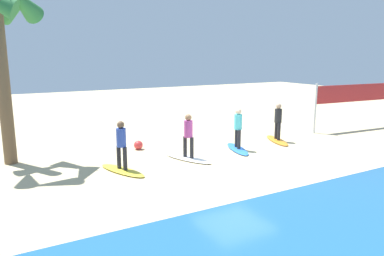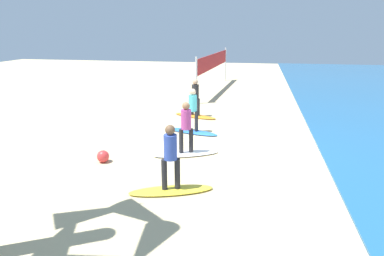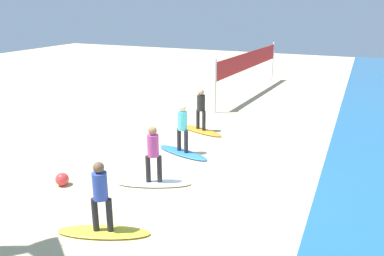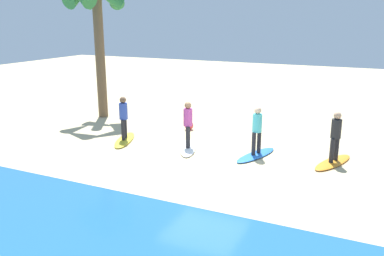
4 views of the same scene
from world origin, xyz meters
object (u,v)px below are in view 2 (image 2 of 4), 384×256
surfer_orange (195,95)px  surfer_blue (193,107)px  beach_ball (103,156)px  surfer_white (186,124)px  surfboard_yellow (171,190)px  surfboard_orange (195,116)px  surfboard_blue (193,132)px  volleyball_net (214,63)px  surfer_yellow (170,153)px  surfboard_white (186,154)px

surfer_orange → surfer_blue: (2.49, 0.36, 0.00)m
beach_ball → surfer_white: bearing=114.7°
surfer_orange → surfboard_yellow: (7.57, 0.78, -0.99)m
surfboard_orange → surfer_orange: bearing=-43.1°
surfboard_blue → volleyball_net: volleyball_net is taller
beach_ball → surfer_blue: bearing=149.4°
surfer_orange → surfboard_yellow: 7.68m
surfboard_blue → surfer_yellow: (5.09, 0.42, 0.99)m
surfboard_yellow → surfer_yellow: 0.99m
surfboard_yellow → beach_ball: bearing=128.1°
surfer_white → beach_ball: (1.08, -2.35, -0.85)m
surfer_yellow → surfboard_orange: bearing=-174.1°
surfboard_orange → beach_ball: 6.27m
surfboard_white → surfer_blue: bearing=73.6°
surfer_orange → surfer_blue: same height
surfboard_orange → surfer_blue: surfer_blue is taller
surfer_blue → surfboard_white: size_ratio=0.78×
surfer_blue → surfboard_yellow: (5.09, 0.42, -0.99)m
surfer_orange → surfboard_blue: surfer_orange is taller
surfboard_yellow → surfer_yellow: (0.00, 0.00, 0.99)m
surfboard_white → volleyball_net: size_ratio=0.23×
surfboard_blue → surfer_yellow: size_ratio=1.28×
beach_ball → surfboard_orange: bearing=163.9°
surfer_white → volleyball_net: 12.34m
surfboard_yellow → beach_ball: 2.96m
surfer_white → surfboard_yellow: bearing=3.6°
surfboard_orange → surfer_orange: size_ratio=1.28×
surfer_blue → surfer_orange: bearing=-171.9°
volleyball_net → surfboard_orange: bearing=1.1°
surfer_orange → surfer_blue: size_ratio=1.00×
surfboard_yellow → beach_ball: beach_ball is taller
surfboard_orange → beach_ball: (6.03, -1.74, 0.14)m
surfboard_orange → surfboard_white: bearing=-62.6°
surfboard_orange → surfboard_blue: size_ratio=1.00×
surfboard_yellow → surfer_yellow: surfer_yellow is taller
surfer_yellow → volleyball_net: 14.97m
surfboard_orange → surfer_white: (4.94, 0.61, 0.99)m
surfer_white → surfboard_yellow: (2.63, 0.17, -0.99)m
surfer_white → beach_ball: surfer_white is taller
surfer_blue → surfer_yellow: (5.09, 0.42, 0.00)m
surfboard_white → beach_ball: size_ratio=5.64×
surfer_blue → beach_ball: bearing=-30.6°
surfer_yellow → surfboard_yellow: bearing=-153.4°
surfer_blue → surfboard_yellow: 5.20m
surfboard_orange → beach_ball: beach_ball is taller
surfer_orange → surfboard_blue: (2.49, 0.36, -0.99)m
surfboard_orange → volleyball_net: bearing=111.4°
surfer_white → surfboard_blue: bearing=-174.1°
surfer_white → volleyball_net: volleyball_net is taller
surfboard_white → volleyball_net: bearing=71.2°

